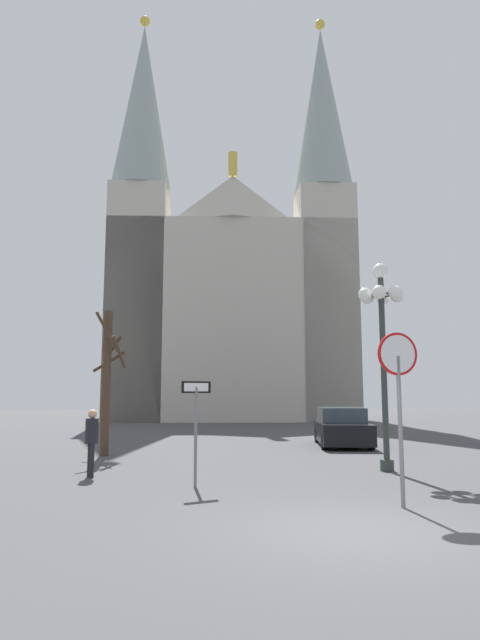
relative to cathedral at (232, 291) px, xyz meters
name	(u,v)px	position (x,y,z in m)	size (l,w,h in m)	color
ground_plane	(360,532)	(-2.77, -33.53, -10.05)	(120.00, 120.00, 0.00)	#424244
cathedral	(232,291)	(0.00, 0.00, 0.00)	(19.42, 12.81, 31.90)	#BCB5A5
stop_sign	(399,383)	(-1.37, -32.04, -7.79)	(0.81, 0.11, 3.20)	slate
one_way_arrow_sign	(196,418)	(-4.94, -29.34, -8.54)	(0.68, 0.27, 2.32)	slate
street_lamp	(382,320)	(0.28, -27.66, -6.01)	(1.31, 1.19, 5.64)	#2D3833
bare_tree	(107,378)	(-7.46, -22.96, -7.51)	(1.17, 1.25, 4.81)	#473323
parked_car_near_black	(342,428)	(1.44, -20.90, -9.35)	(2.75, 4.63, 1.48)	black
pedestrian_walking	(92,436)	(-7.40, -27.49, -9.05)	(0.32, 0.32, 1.65)	black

